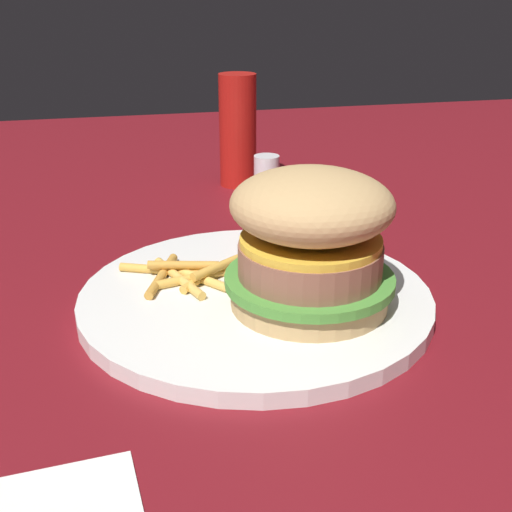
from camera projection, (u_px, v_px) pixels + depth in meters
name	position (u px, v px, depth m)	size (l,w,h in m)	color
ground_plane	(285.00, 302.00, 0.51)	(1.60, 1.60, 0.00)	maroon
plate	(256.00, 300.00, 0.50)	(0.27, 0.27, 0.01)	white
sandwich	(311.00, 239.00, 0.46)	(0.12, 0.12, 0.10)	tan
fries_pile	(188.00, 275.00, 0.51)	(0.09, 0.10, 0.01)	gold
ketchup_bottle	(238.00, 131.00, 0.77)	(0.04, 0.04, 0.13)	#B21914
salt_shaker	(267.00, 180.00, 0.72)	(0.03, 0.03, 0.06)	white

